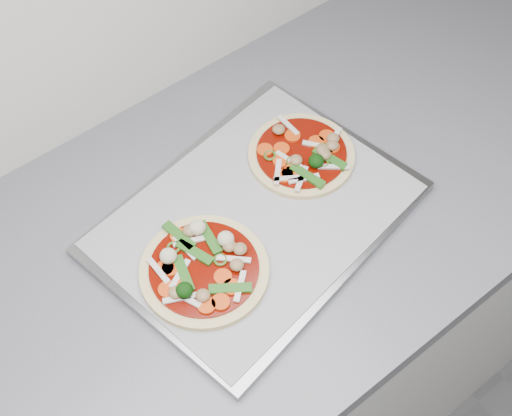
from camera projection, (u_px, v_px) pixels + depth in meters
base_cabinet at (244, 355)px, 1.43m from camera, size 3.60×0.60×0.86m
countertop at (240, 233)px, 1.06m from camera, size 3.60×0.60×0.04m
baking_tray at (256, 218)px, 1.05m from camera, size 0.50×0.40×0.01m
parchment at (256, 215)px, 1.04m from camera, size 0.47×0.37×0.00m
pizza_left at (203, 268)px, 0.98m from camera, size 0.19×0.19×0.03m
pizza_right at (303, 154)px, 1.09m from camera, size 0.17×0.17×0.03m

